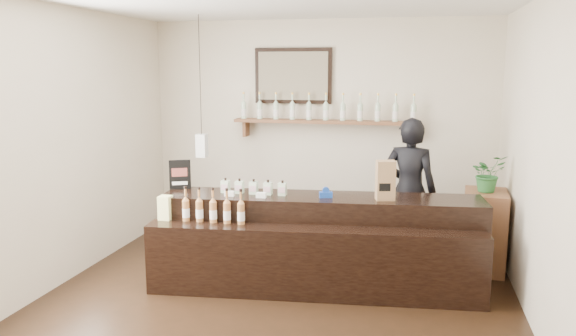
{
  "coord_description": "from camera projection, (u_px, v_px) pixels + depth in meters",
  "views": [
    {
      "loc": [
        1.21,
        -4.77,
        2.18
      ],
      "look_at": [
        -0.02,
        0.7,
        1.18
      ],
      "focal_mm": 35.0,
      "sensor_mm": 36.0,
      "label": 1
    }
  ],
  "objects": [
    {
      "name": "paper_bag",
      "position": [
        385.0,
        180.0,
        5.48
      ],
      "size": [
        0.21,
        0.17,
        0.39
      ],
      "color": "#946B47",
      "rests_on": "counter"
    },
    {
      "name": "shopkeeper",
      "position": [
        410.0,
        181.0,
        6.29
      ],
      "size": [
        0.75,
        0.56,
        1.86
      ],
      "primitive_type": "imported",
      "rotation": [
        0.0,
        0.0,
        2.95
      ],
      "color": "black",
      "rests_on": "ground"
    },
    {
      "name": "counter",
      "position": [
        318.0,
        245.0,
        5.64
      ],
      "size": [
        3.27,
        1.16,
        1.06
      ],
      "color": "black",
      "rests_on": "ground"
    },
    {
      "name": "side_cabinet",
      "position": [
        484.0,
        231.0,
        6.08
      ],
      "size": [
        0.48,
        0.63,
        0.87
      ],
      "color": "brown",
      "rests_on": "ground"
    },
    {
      "name": "room_shell",
      "position": [
        273.0,
        123.0,
        4.93
      ],
      "size": [
        5.0,
        5.0,
        5.0
      ],
      "color": "beige",
      "rests_on": "ground"
    },
    {
      "name": "potted_plant",
      "position": [
        488.0,
        173.0,
        5.97
      ],
      "size": [
        0.47,
        0.45,
        0.4
      ],
      "primitive_type": "imported",
      "rotation": [
        0.0,
        0.0,
        0.55
      ],
      "color": "#2A692F",
      "rests_on": "side_cabinet"
    },
    {
      "name": "back_wall_decor",
      "position": [
        306.0,
        101.0,
        7.23
      ],
      "size": [
        2.66,
        0.96,
        1.69
      ],
      "color": "brown",
      "rests_on": "ground"
    },
    {
      "name": "tape_dispenser",
      "position": [
        326.0,
        194.0,
        5.59
      ],
      "size": [
        0.14,
        0.08,
        0.11
      ],
      "color": "#163F9F",
      "rests_on": "counter"
    },
    {
      "name": "promo_sign",
      "position": [
        180.0,
        175.0,
        5.97
      ],
      "size": [
        0.21,
        0.11,
        0.32
      ],
      "color": "black",
      "rests_on": "counter"
    },
    {
      "name": "ground",
      "position": [
        274.0,
        305.0,
        5.23
      ],
      "size": [
        5.0,
        5.0,
        0.0
      ],
      "primitive_type": "plane",
      "color": "black",
      "rests_on": "ground"
    }
  ]
}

